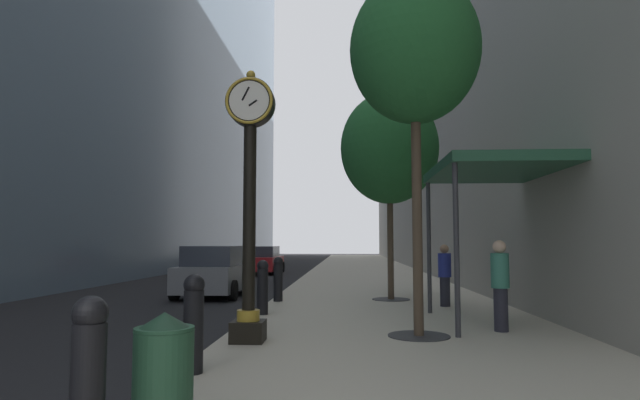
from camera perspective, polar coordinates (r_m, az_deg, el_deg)
The scene contains 15 objects.
ground_plane at distance 29.13m, azimuth -1.42°, elevation -8.16°, with size 110.00×110.00×0.00m, color black.
sidewalk_right at distance 32.06m, azimuth 4.85°, elevation -7.69°, with size 6.49×80.00×0.14m, color #BCB29E.
street_clock at distance 9.12m, azimuth -7.62°, elevation 1.08°, with size 0.84×0.55×4.66m.
bollard_nearest at distance 4.59m, azimuth -23.76°, elevation -16.89°, with size 0.27×0.27×1.26m.
bollard_second at distance 7.14m, azimuth -13.51°, elevation -12.59°, with size 0.27×0.27×1.26m.
bollard_fourth at distance 12.50m, azimuth -6.22°, elevation -9.20°, with size 0.27×0.27×1.26m.
bollard_fifth at distance 15.23m, azimuth -4.54°, elevation -8.39°, with size 0.27×0.27×1.26m.
street_tree_near at distance 10.31m, azimuth 10.19°, elevation 15.50°, with size 2.40×2.40×6.61m.
street_tree_mid_near at distance 15.96m, azimuth 7.50°, elevation 5.54°, with size 2.91×2.91×6.15m.
trash_bin at distance 5.04m, azimuth -16.55°, elevation -17.32°, with size 0.53×0.53×1.05m.
pedestrian_walking at distance 10.63m, azimuth 18.88°, elevation -8.44°, with size 0.45×0.45×1.71m.
pedestrian_by_clock at distance 14.34m, azimuth 13.32°, elevation -7.74°, with size 0.46×0.46×1.61m.
storefront_awning at distance 11.65m, azimuth 18.01°, elevation 2.91°, with size 2.40×3.60×3.30m.
car_grey_near at distance 18.31m, azimuth -11.27°, elevation -7.61°, with size 2.08×4.20×1.69m.
car_red_mid at distance 30.98m, azimuth -6.08°, elevation -6.49°, with size 2.00×4.46×1.59m.
Camera 1 is at (2.24, -1.99, 1.80)m, focal length 29.63 mm.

